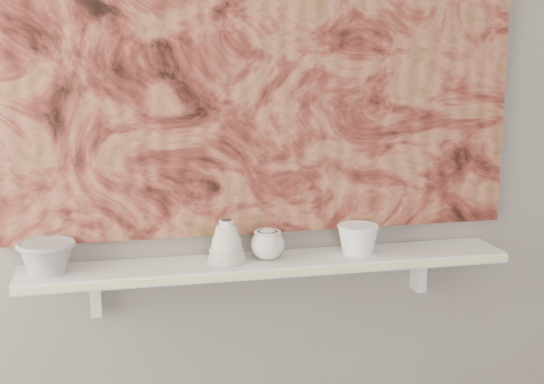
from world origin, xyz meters
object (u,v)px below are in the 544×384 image
object	(u,v)px
shelf	(269,264)
painting	(263,42)
bowl_white	(358,239)
bell_vessel	(227,241)
bowl_grey	(47,257)
cup_cream	(268,244)

from	to	relation	value
shelf	painting	distance (m)	0.63
painting	bowl_white	world-z (taller)	painting
shelf	painting	bearing A→B (deg)	90.00
bell_vessel	bowl_white	xyz separation A→B (m)	(0.39, 0.00, -0.02)
shelf	bowl_grey	distance (m)	0.61
painting	bowl_grey	size ratio (longest dim) A/B	9.59
painting	bowl_white	distance (m)	0.63
cup_cream	bell_vessel	distance (m)	0.12
shelf	bowl_grey	bearing A→B (deg)	180.00
painting	shelf	bearing A→B (deg)	-90.00
cup_cream	bowl_white	bearing A→B (deg)	0.00
bell_vessel	painting	bearing A→B (deg)	33.26
bowl_grey	bowl_white	distance (m)	0.88
shelf	cup_cream	xyz separation A→B (m)	(-0.00, 0.00, 0.06)
bowl_grey	cup_cream	world-z (taller)	bowl_grey
cup_cream	bowl_white	size ratio (longest dim) A/B	0.79
bowl_grey	cup_cream	distance (m)	0.61
painting	bowl_grey	distance (m)	0.84
bell_vessel	bowl_white	size ratio (longest dim) A/B	1.00
bell_vessel	bowl_white	bearing A→B (deg)	0.00
bowl_grey	bell_vessel	world-z (taller)	bell_vessel
painting	cup_cream	xyz separation A→B (m)	(-0.00, -0.08, -0.57)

